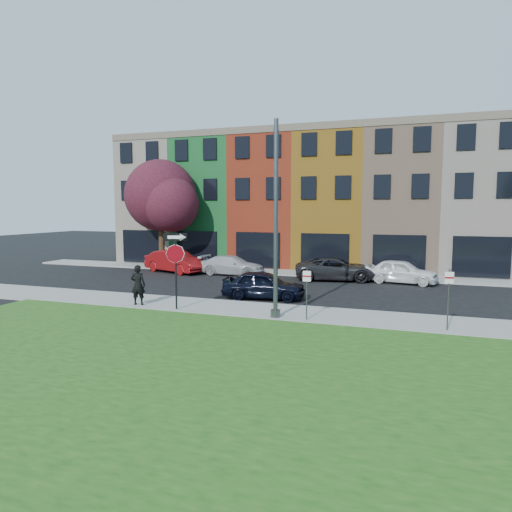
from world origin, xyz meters
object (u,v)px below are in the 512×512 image
at_px(sedan_near, 264,285).
at_px(stop_sign, 175,255).
at_px(man, 138,285).
at_px(street_lamp, 276,219).

bearing_deg(sedan_near, stop_sign, 139.71).
distance_m(man, sedan_near, 6.17).
distance_m(man, street_lamp, 7.31).
xyz_separation_m(stop_sign, sedan_near, (2.75, 4.04, -1.80)).
bearing_deg(street_lamp, stop_sign, 166.01).
height_order(man, street_lamp, street_lamp).
relative_size(man, sedan_near, 0.43).
bearing_deg(street_lamp, sedan_near, 97.95).
xyz_separation_m(sedan_near, street_lamp, (1.76, -3.82, 3.42)).
height_order(stop_sign, sedan_near, stop_sign).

